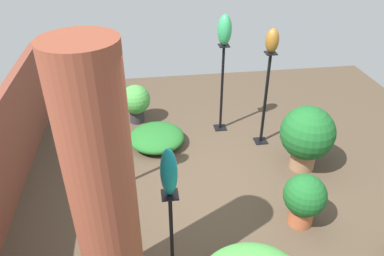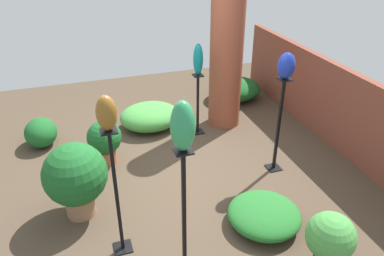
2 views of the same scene
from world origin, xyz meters
name	(u,v)px [view 1 (image 1 of 2)]	position (x,y,z in m)	size (l,w,h in m)	color
ground_plane	(224,198)	(0.00, 0.00, 0.00)	(8.00, 8.00, 0.00)	#4C3D2D
brick_pillar	(103,193)	(-1.19, 1.34, 1.31)	(0.55, 0.55, 2.61)	brown
pedestal_cobalt	(105,150)	(0.38, 1.48, 0.65)	(0.20, 0.20, 1.41)	black
pedestal_jade	(222,92)	(1.72, -0.31, 0.68)	(0.20, 0.20, 1.47)	black
pedestal_bronze	(265,103)	(1.23, -0.87, 0.70)	(0.20, 0.20, 1.51)	black
pedestal_teal	(172,237)	(-0.99, 0.77, 0.48)	(0.20, 0.20, 1.05)	black
art_vase_cobalt	(95,83)	(0.38, 1.48, 1.58)	(0.22, 0.23, 0.35)	#192D9E
art_vase_jade	(225,30)	(1.72, -0.31, 1.71)	(0.21, 0.21, 0.46)	#2D9356
art_vase_bronze	(272,41)	(1.23, -0.87, 1.68)	(0.18, 0.19, 0.35)	brown
art_vase_teal	(169,172)	(-0.99, 0.77, 1.30)	(0.15, 0.16, 0.51)	#0F727A
potted_plant_front_right	(136,101)	(2.15, 1.09, 0.40)	(0.50, 0.50, 0.68)	#2D2D33
potted_plant_near_pillar	(307,135)	(0.49, -1.27, 0.56)	(0.76, 0.76, 0.97)	#936B4C
potted_plant_mid_left	(304,198)	(-0.55, -0.82, 0.39)	(0.50, 0.50, 0.69)	#B25B38
foliage_bed_rear	(157,137)	(1.37, 0.79, 0.14)	(0.87, 0.87, 0.27)	#236B28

